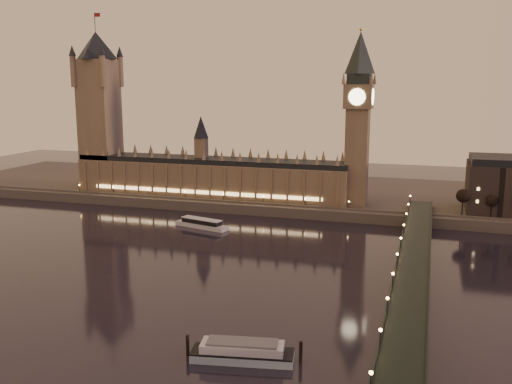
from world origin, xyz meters
TOP-DOWN VIEW (x-y plane):
  - ground at (0.00, 0.00)m, footprint 700.00×700.00m
  - far_embankment at (30.00, 165.00)m, footprint 560.00×130.00m
  - palace_of_westminster at (-40.12, 120.99)m, footprint 180.00×26.62m
  - victoria_tower at (-120.00, 121.00)m, footprint 31.68×31.68m
  - big_ben at (53.99, 120.99)m, footprint 17.68×17.68m
  - westminster_bridge at (91.61, 0.00)m, footprint 13.20×260.00m
  - bare_tree_0 at (116.01, 109.00)m, footprint 6.65×6.65m
  - bare_tree_1 at (129.88, 109.00)m, footprint 6.65×6.65m
  - cruise_boat_a at (-23.01, 64.67)m, footprint 32.87×15.02m
  - moored_barge at (47.30, -73.83)m, footprint 33.83×13.31m

SIDE VIEW (x-z plane):
  - ground at x=0.00m, z-range 0.00..0.00m
  - cruise_boat_a at x=-23.01m, z-range -0.31..4.84m
  - moored_barge at x=47.30m, z-range -0.49..5.80m
  - far_embankment at x=30.00m, z-range 0.00..6.00m
  - westminster_bridge at x=91.61m, z-range -2.13..13.17m
  - bare_tree_0 at x=116.01m, z-range 9.35..22.86m
  - bare_tree_1 at x=129.88m, z-range 9.35..22.86m
  - palace_of_westminster at x=-40.12m, z-range -4.29..47.71m
  - big_ben at x=53.99m, z-range 11.95..115.95m
  - victoria_tower at x=-120.00m, z-range 6.79..124.79m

